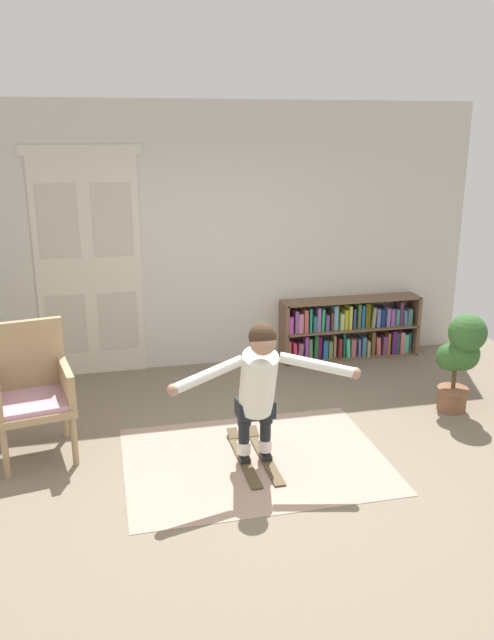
# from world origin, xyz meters

# --- Properties ---
(ground_plane) EXTENTS (7.20, 7.20, 0.00)m
(ground_plane) POSITION_xyz_m (0.00, 0.00, 0.00)
(ground_plane) COLOR #746655
(back_wall) EXTENTS (6.00, 0.10, 2.90)m
(back_wall) POSITION_xyz_m (0.00, 2.60, 1.45)
(back_wall) COLOR beige
(back_wall) RESTS_ON ground
(double_door) EXTENTS (1.22, 0.05, 2.45)m
(double_door) POSITION_xyz_m (-1.36, 2.54, 1.23)
(double_door) COLOR beige
(double_door) RESTS_ON ground
(rug) EXTENTS (2.11, 1.59, 0.01)m
(rug) POSITION_xyz_m (-0.10, 0.24, 0.00)
(rug) COLOR tan
(rug) RESTS_ON ground
(bookshelf) EXTENTS (1.66, 0.30, 0.71)m
(bookshelf) POSITION_xyz_m (1.57, 2.39, 0.33)
(bookshelf) COLOR brown
(bookshelf) RESTS_ON ground
(wicker_chair) EXTENTS (0.70, 0.70, 1.10)m
(wicker_chair) POSITION_xyz_m (-1.84, 0.78, 0.58)
(wicker_chair) COLOR tan
(wicker_chair) RESTS_ON ground
(potted_plant) EXTENTS (0.40, 0.43, 0.98)m
(potted_plant) POSITION_xyz_m (2.01, 0.74, 0.59)
(potted_plant) COLOR brown
(potted_plant) RESTS_ON ground
(skis_pair) EXTENTS (0.28, 0.93, 0.07)m
(skis_pair) POSITION_xyz_m (-0.10, 0.27, 0.02)
(skis_pair) COLOR brown
(skis_pair) RESTS_ON rug
(person_skier) EXTENTS (1.47, 0.53, 1.17)m
(person_skier) POSITION_xyz_m (-0.10, 0.12, 0.74)
(person_skier) COLOR white
(person_skier) RESTS_ON skis_pair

